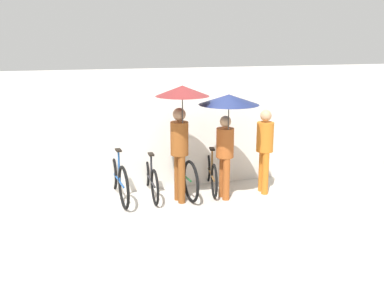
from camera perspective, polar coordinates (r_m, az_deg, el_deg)
ground_plane at (r=7.12m, az=-0.86°, el=-10.04°), size 30.00×30.00×0.00m
back_wall at (r=8.30m, az=-4.24°, el=1.90°), size 10.71×0.12×2.35m
parked_bicycle_0 at (r=8.01m, az=-9.90°, el=-4.47°), size 0.44×1.81×0.99m
parked_bicycle_1 at (r=8.12m, az=-5.63°, el=-4.46°), size 0.44×1.66×0.97m
parked_bicycle_2 at (r=8.22m, az=-1.46°, el=-3.79°), size 0.44×1.84×1.03m
parked_bicycle_3 at (r=8.42m, az=2.50°, el=-3.72°), size 0.52×1.58×1.03m
pedestrian_leading at (r=7.38m, az=-1.45°, el=4.01°), size 0.93×0.93×2.12m
pedestrian_center at (r=7.56m, az=4.77°, el=3.75°), size 1.06×1.06×1.95m
pedestrian_trailing at (r=8.17m, az=9.67°, el=-0.15°), size 0.32×0.32×1.61m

